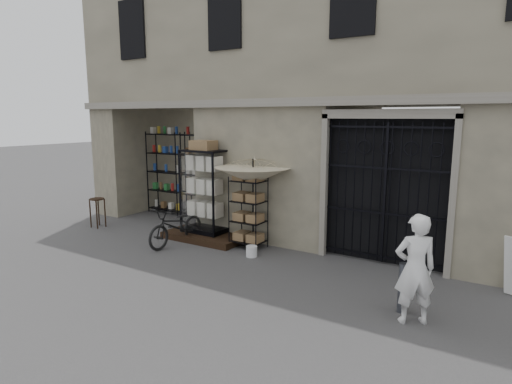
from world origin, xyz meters
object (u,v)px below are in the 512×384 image
Objects in this scene: wire_rack at (248,213)px; bicycle at (177,244)px; display_cabinet at (204,196)px; steel_bollard at (403,288)px; market_umbrella at (253,171)px; shopkeeper at (411,322)px; white_bucket at (252,251)px; wooden_stool at (98,212)px.

wire_rack reaches higher than bicycle.
display_cabinet is 5.39m from steel_bollard.
market_umbrella is at bearing -16.27° from display_cabinet.
shopkeeper is (5.52, -1.07, 0.00)m from bicycle.
white_bucket is at bearing -59.93° from market_umbrella.
display_cabinet is 1.55m from market_umbrella.
display_cabinet is 5.73m from shopkeeper.
market_umbrella is 3.14× the size of steel_bollard.
display_cabinet is 2.82× the size of steel_bollard.
steel_bollard is at bearing -16.45° from white_bucket.
wooden_stool reaches higher than steel_bollard.
white_bucket is at bearing -36.06° from display_cabinet.
display_cabinet is 1.35× the size of shopkeeper.
market_umbrella is 2.50m from bicycle.
display_cabinet is 1.28× the size of bicycle.
wire_rack is 2.11× the size of steel_bollard.
wire_rack is at bearing 24.83° from bicycle.
display_cabinet is 0.90× the size of market_umbrella.
wooden_stool is at bearing -170.62° from market_umbrella.
bicycle is (-1.59, -0.81, -1.75)m from market_umbrella.
bicycle is at bearing -43.74° from shopkeeper.
white_bucket is (0.36, -0.62, -1.63)m from market_umbrella.
steel_bollard reaches higher than white_bucket.
steel_bollard is (8.22, -0.87, -0.03)m from wooden_stool.
shopkeeper is (3.57, -1.26, -0.12)m from white_bucket.
wooden_stool is 0.49× the size of shopkeeper.
market_umbrella is at bearing 89.64° from wire_rack.
bicycle is (-1.55, -0.68, -0.80)m from wire_rack.
white_bucket is 3.79m from shopkeeper.
wire_rack is (1.34, -0.10, -0.25)m from display_cabinet.
market_umbrella is 3.07× the size of wooden_stool.
wire_rack reaches higher than shopkeeper.
bicycle reaches higher than white_bucket.
steel_bollard is 0.48× the size of shopkeeper.
market_umbrella is at bearing 156.56° from steel_bollard.
display_cabinet is at bearing 162.69° from steel_bollard.
shopkeeper is at bearing -3.48° from wire_rack.
display_cabinet is at bearing -164.08° from wire_rack.
wooden_stool is at bearing -40.44° from shopkeeper.
wire_rack reaches higher than steel_bollard.
market_umbrella is 4.75m from wooden_stool.
shopkeeper is (3.93, -1.88, -1.75)m from market_umbrella.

